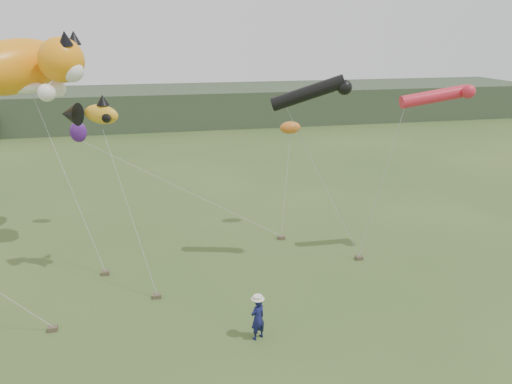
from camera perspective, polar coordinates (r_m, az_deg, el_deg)
ground at (r=18.62m, az=-2.08°, el=-16.81°), size 120.00×120.00×0.00m
headland at (r=60.37m, az=-12.66°, el=9.40°), size 90.00×13.00×4.00m
festival_attendant at (r=18.38m, az=0.20°, el=-14.24°), size 0.71×0.63×1.64m
sandbag_anchors at (r=22.98m, az=-6.17°, el=-9.37°), size 13.89×6.70×0.17m
cat_kite at (r=25.96m, az=-24.91°, el=12.91°), size 7.26×5.81×3.21m
fish_kite at (r=21.84m, az=-18.46°, el=8.51°), size 2.64×1.73×1.27m
tube_kites at (r=22.78m, az=13.30°, el=10.88°), size 9.12×1.89×1.62m
misc_kites at (r=26.93m, az=-9.18°, el=7.01°), size 12.00×2.93×1.10m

